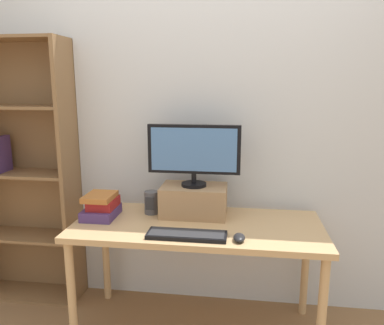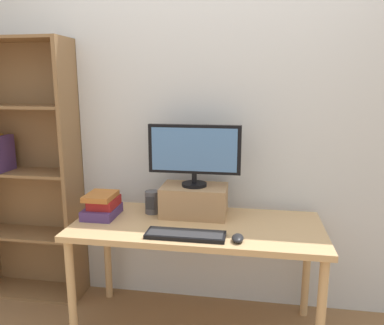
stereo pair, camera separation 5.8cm
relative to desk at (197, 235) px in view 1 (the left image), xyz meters
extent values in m
cube|color=silver|center=(0.00, 0.42, 0.65)|extent=(7.00, 0.08, 2.60)
cube|color=tan|center=(0.00, 0.00, 0.06)|extent=(1.51, 0.66, 0.04)
cylinder|color=tan|center=(-0.70, -0.28, -0.31)|extent=(0.05, 0.05, 0.69)
cylinder|color=tan|center=(0.70, -0.28, -0.31)|extent=(0.05, 0.05, 0.69)
cylinder|color=tan|center=(-0.70, 0.28, -0.31)|extent=(0.05, 0.05, 0.69)
cylinder|color=tan|center=(0.70, 0.28, -0.31)|extent=(0.05, 0.05, 0.69)
cube|color=olive|center=(-0.92, 0.24, 0.28)|extent=(0.03, 0.28, 1.86)
cube|color=olive|center=(-1.30, 0.38, 0.28)|extent=(0.78, 0.01, 1.86)
cube|color=olive|center=(-1.30, 0.24, -0.64)|extent=(0.72, 0.27, 0.02)
cube|color=olive|center=(-1.30, 0.24, -0.18)|extent=(0.72, 0.27, 0.02)
cube|color=olive|center=(-1.30, 0.24, 0.29)|extent=(0.72, 0.27, 0.02)
cube|color=olive|center=(-1.30, 0.24, 0.76)|extent=(0.72, 0.27, 0.02)
cube|color=olive|center=(-1.30, 0.24, 1.20)|extent=(0.72, 0.27, 0.02)
cube|color=#4C336B|center=(-1.41, 0.22, 0.43)|extent=(0.04, 0.20, 0.25)
cube|color=#A87F56|center=(-0.04, 0.15, 0.17)|extent=(0.42, 0.26, 0.19)
cylinder|color=black|center=(-0.04, 0.15, 0.28)|extent=(0.16, 0.16, 0.02)
cylinder|color=black|center=(-0.04, 0.15, 0.32)|extent=(0.03, 0.03, 0.06)
cube|color=black|center=(-0.04, 0.15, 0.51)|extent=(0.58, 0.04, 0.31)
cube|color=#4C7AB7|center=(-0.04, 0.13, 0.51)|extent=(0.54, 0.00, 0.27)
cube|color=black|center=(-0.03, -0.21, 0.09)|extent=(0.44, 0.14, 0.02)
cube|color=#28282B|center=(-0.03, -0.21, 0.10)|extent=(0.42, 0.13, 0.00)
ellipsoid|color=black|center=(0.26, -0.23, 0.10)|extent=(0.06, 0.10, 0.04)
cube|color=#4C336B|center=(-0.62, 0.03, 0.11)|extent=(0.19, 0.25, 0.06)
cube|color=maroon|center=(-0.61, 0.04, 0.17)|extent=(0.16, 0.20, 0.06)
cube|color=#AD662D|center=(-0.62, 0.02, 0.21)|extent=(0.17, 0.22, 0.03)
cylinder|color=#4C4C51|center=(-0.32, 0.14, 0.15)|extent=(0.09, 0.09, 0.15)
cube|color=#2D2D30|center=(-0.32, 0.09, 0.16)|extent=(0.06, 0.00, 0.08)
camera|label=1|loc=(0.26, -2.14, 0.91)|focal=35.00mm
camera|label=2|loc=(0.32, -2.13, 0.91)|focal=35.00mm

